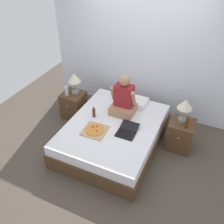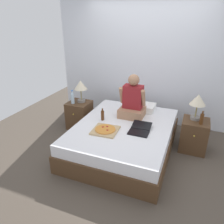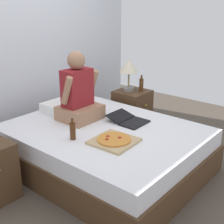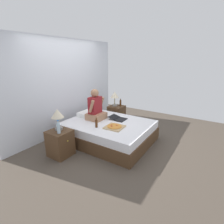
# 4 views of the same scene
# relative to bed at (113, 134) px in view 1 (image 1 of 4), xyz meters

# --- Properties ---
(ground_plane) EXTENTS (5.91, 5.91, 0.00)m
(ground_plane) POSITION_rel_bed_xyz_m (0.00, 0.00, -0.24)
(ground_plane) COLOR #4C4238
(wall_back) EXTENTS (3.91, 0.12, 2.50)m
(wall_back) POSITION_rel_bed_xyz_m (0.00, 1.39, 1.01)
(wall_back) COLOR silver
(wall_back) RESTS_ON ground
(bed) EXTENTS (1.61, 2.06, 0.49)m
(bed) POSITION_rel_bed_xyz_m (0.00, 0.00, 0.00)
(bed) COLOR #4C331E
(bed) RESTS_ON ground
(nightstand_left) EXTENTS (0.44, 0.47, 0.56)m
(nightstand_left) POSITION_rel_bed_xyz_m (-1.14, 0.46, 0.04)
(nightstand_left) COLOR #4C331E
(nightstand_left) RESTS_ON ground
(lamp_on_left_nightstand) EXTENTS (0.26, 0.26, 0.45)m
(lamp_on_left_nightstand) POSITION_rel_bed_xyz_m (-1.10, 0.51, 0.65)
(lamp_on_left_nightstand) COLOR gray
(lamp_on_left_nightstand) RESTS_ON nightstand_left
(water_bottle) EXTENTS (0.07, 0.07, 0.28)m
(water_bottle) POSITION_rel_bed_xyz_m (-1.22, 0.37, 0.44)
(water_bottle) COLOR silver
(water_bottle) RESTS_ON nightstand_left
(nightstand_right) EXTENTS (0.44, 0.47, 0.56)m
(nightstand_right) POSITION_rel_bed_xyz_m (1.14, 0.46, 0.04)
(nightstand_right) COLOR #4C331E
(nightstand_right) RESTS_ON ground
(lamp_on_right_nightstand) EXTENTS (0.26, 0.26, 0.45)m
(lamp_on_right_nightstand) POSITION_rel_bed_xyz_m (1.11, 0.51, 0.65)
(lamp_on_right_nightstand) COLOR gray
(lamp_on_right_nightstand) RESTS_ON nightstand_right
(beer_bottle) EXTENTS (0.06, 0.06, 0.23)m
(beer_bottle) POSITION_rel_bed_xyz_m (1.21, 0.36, 0.42)
(beer_bottle) COLOR #512D14
(beer_bottle) RESTS_ON nightstand_right
(pillow) EXTENTS (0.52, 0.34, 0.12)m
(pillow) POSITION_rel_bed_xyz_m (0.11, 0.75, 0.31)
(pillow) COLOR white
(pillow) RESTS_ON bed
(person_seated) EXTENTS (0.47, 0.40, 0.78)m
(person_seated) POSITION_rel_bed_xyz_m (0.02, 0.40, 0.53)
(person_seated) COLOR #A37556
(person_seated) RESTS_ON bed
(laptop) EXTENTS (0.32, 0.42, 0.07)m
(laptop) POSITION_rel_bed_xyz_m (0.31, -0.11, 0.27)
(laptop) COLOR black
(laptop) RESTS_ON bed
(pizza_box) EXTENTS (0.42, 0.42, 0.05)m
(pizza_box) POSITION_rel_bed_xyz_m (-0.21, -0.31, 0.27)
(pizza_box) COLOR tan
(pizza_box) RESTS_ON bed
(beer_bottle_on_bed) EXTENTS (0.06, 0.06, 0.22)m
(beer_bottle_on_bed) POSITION_rel_bed_xyz_m (-0.42, 0.05, 0.34)
(beer_bottle_on_bed) COLOR #4C2811
(beer_bottle_on_bed) RESTS_ON bed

